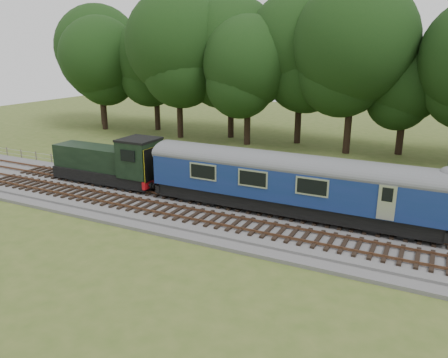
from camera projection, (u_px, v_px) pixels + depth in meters
The scene contains 9 objects.
ground at pixel (197, 211), 28.44m from camera, with size 120.00×120.00×0.00m, color #415820.
ballast at pixel (197, 209), 28.39m from camera, with size 70.00×7.00×0.35m, color #4C4C4F.
track_north at pixel (207, 199), 29.52m from camera, with size 67.20×2.40×0.21m.
track_south at pixel (184, 213), 26.96m from camera, with size 67.20×2.40×0.21m.
fence at pixel (228, 192), 32.29m from camera, with size 64.00×0.12×1.00m, color #6B6054, non-canonical shape.
tree_line at pixel (299, 147), 47.27m from camera, with size 70.00×8.00×18.00m, color black, non-canonical shape.
dmu_railcar at pixel (289, 179), 26.44m from camera, with size 18.05×2.86×3.88m.
shunter_loco at pixel (111, 163), 32.62m from camera, with size 8.91×2.60×3.38m.
worker at pixel (168, 186), 29.96m from camera, with size 0.57×0.38×1.58m, color orange.
Camera 1 is at (13.56, -23.01, 10.18)m, focal length 35.00 mm.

